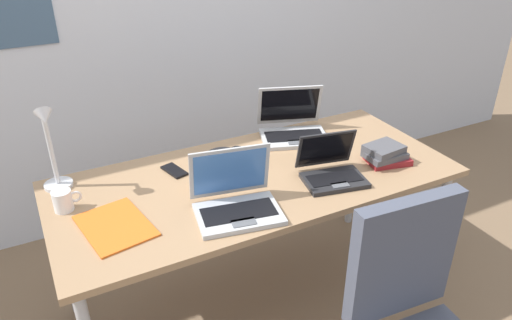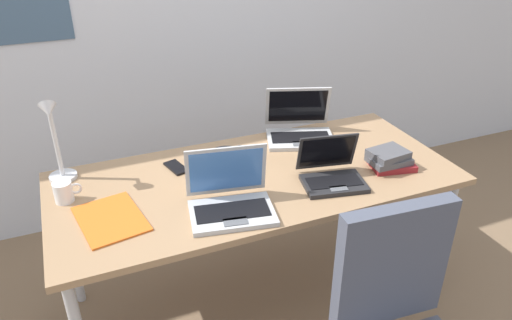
{
  "view_description": "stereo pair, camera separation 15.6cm",
  "coord_description": "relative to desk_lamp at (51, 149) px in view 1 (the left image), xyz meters",
  "views": [
    {
      "loc": [
        -0.87,
        -1.69,
        1.86
      ],
      "look_at": [
        0.0,
        0.0,
        0.82
      ],
      "focal_mm": 34.46,
      "sensor_mm": 36.0,
      "label": 1
    },
    {
      "loc": [
        -0.73,
        -1.75,
        1.86
      ],
      "look_at": [
        0.0,
        0.0,
        0.82
      ],
      "focal_mm": 34.46,
      "sensor_mm": 36.0,
      "label": 2
    }
  ],
  "objects": [
    {
      "name": "laptop_front_right",
      "position": [
        0.6,
        -0.49,
        -0.15
      ],
      "size": [
        0.37,
        0.32,
        0.24
      ],
      "color": "#B7BABC",
      "rests_on": "desk"
    },
    {
      "name": "headphones",
      "position": [
        0.73,
        -0.07,
        -0.18
      ],
      "size": [
        0.21,
        0.18,
        0.04
      ],
      "color": "black",
      "rests_on": "desk"
    },
    {
      "name": "pill_bottle",
      "position": [
        0.55,
        -0.27,
        -0.16
      ],
      "size": [
        0.04,
        0.04,
        0.08
      ],
      "color": "gold",
      "rests_on": "desk"
    },
    {
      "name": "book_stack",
      "position": [
        1.4,
        -0.44,
        -0.16
      ],
      "size": [
        0.22,
        0.17,
        0.09
      ],
      "color": "maroon",
      "rests_on": "desk"
    },
    {
      "name": "cell_phone",
      "position": [
        0.49,
        -0.07,
        -0.19
      ],
      "size": [
        0.1,
        0.15,
        0.01
      ],
      "primitive_type": "cube",
      "rotation": [
        0.0,
        0.0,
        0.25
      ],
      "color": "black",
      "rests_on": "desk"
    },
    {
      "name": "desk_lamp",
      "position": [
        0.0,
        0.0,
        0.0
      ],
      "size": [
        0.12,
        0.18,
        0.4
      ],
      "color": "silver",
      "rests_on": "desk"
    },
    {
      "name": "computer_mouse",
      "position": [
        0.59,
        -0.18,
        -0.18
      ],
      "size": [
        0.09,
        0.11,
        0.03
      ],
      "primitive_type": "ellipsoid",
      "rotation": [
        0.0,
        0.0,
        -0.41
      ],
      "color": "black",
      "rests_on": "desk"
    },
    {
      "name": "paper_folder_by_keyboard",
      "position": [
        0.15,
        -0.37,
        -0.19
      ],
      "size": [
        0.28,
        0.34,
        0.01
      ],
      "primitive_type": "cube",
      "rotation": [
        0.0,
        0.0,
        0.17
      ],
      "color": "orange",
      "rests_on": "desk"
    },
    {
      "name": "laptop_far_corner",
      "position": [
        1.09,
        -0.45,
        -0.16
      ],
      "size": [
        0.31,
        0.28,
        0.2
      ],
      "color": "#232326",
      "rests_on": "desk"
    },
    {
      "name": "ground_plane",
      "position": [
        0.8,
        -0.28,
        -0.94
      ],
      "size": [
        12.0,
        12.0,
        0.0
      ],
      "primitive_type": "plane",
      "color": "#7A6047"
    },
    {
      "name": "wall_back",
      "position": [
        0.8,
        0.82,
        0.36
      ],
      "size": [
        6.0,
        0.13,
        2.6
      ],
      "color": "silver",
      "rests_on": "ground_plane"
    },
    {
      "name": "coffee_mug",
      "position": [
        -0.0,
        -0.17,
        -0.15
      ],
      "size": [
        0.11,
        0.08,
        0.09
      ],
      "color": "white",
      "rests_on": "desk"
    },
    {
      "name": "laptop_near_lamp",
      "position": [
        1.16,
        0.0,
        -0.15
      ],
      "size": [
        0.42,
        0.39,
        0.24
      ],
      "color": "#B7BABC",
      "rests_on": "desk"
    },
    {
      "name": "desk",
      "position": [
        0.8,
        -0.28,
        -0.25
      ],
      "size": [
        1.8,
        0.8,
        0.74
      ],
      "color": "#9E7A56",
      "rests_on": "ground_plane"
    }
  ]
}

